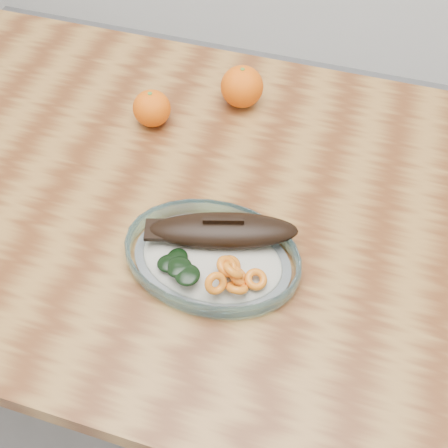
% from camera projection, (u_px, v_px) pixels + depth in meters
% --- Properties ---
extents(ground, '(3.00, 3.00, 0.00)m').
position_uv_depth(ground, '(202.00, 379.00, 1.51)').
color(ground, slate).
rests_on(ground, ground).
extents(dining_table, '(1.20, 0.80, 0.75)m').
position_uv_depth(dining_table, '(191.00, 229.00, 1.00)').
color(dining_table, '#5E3116').
rests_on(dining_table, ground).
extents(plated_meal, '(0.48, 0.48, 0.08)m').
position_uv_depth(plated_meal, '(213.00, 254.00, 0.82)').
color(plated_meal, white).
rests_on(plated_meal, dining_table).
extents(orange_left, '(0.07, 0.07, 0.07)m').
position_uv_depth(orange_left, '(152.00, 108.00, 1.01)').
color(orange_left, '#DF5304').
rests_on(orange_left, dining_table).
extents(orange_right, '(0.08, 0.08, 0.08)m').
position_uv_depth(orange_right, '(242.00, 87.00, 1.04)').
color(orange_right, '#DF5304').
rests_on(orange_right, dining_table).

